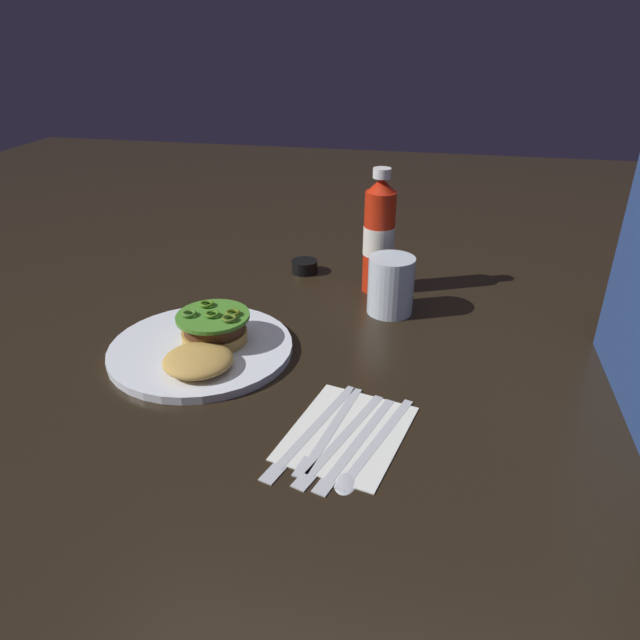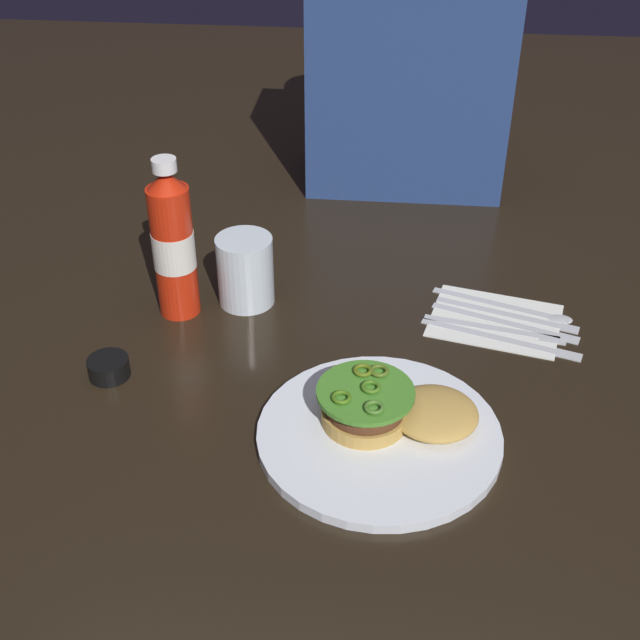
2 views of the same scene
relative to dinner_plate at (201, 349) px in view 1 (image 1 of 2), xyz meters
The scene contains 12 objects.
ground_plane 0.19m from the dinner_plate, 123.14° to the left, with size 3.00×3.00×0.00m, color black.
dinner_plate is the anchor object (origin of this frame).
burger_sandwich 0.03m from the dinner_plate, 57.84° to the left, with size 0.19×0.11×0.05m.
ketchup_bottle 0.39m from the dinner_plate, 140.59° to the left, with size 0.06×0.06×0.23m.
water_glass 0.34m from the dinner_plate, 126.45° to the left, with size 0.08×0.08×0.10m, color silver.
condiment_cup 0.36m from the dinner_plate, 166.22° to the left, with size 0.05×0.05×0.03m, color black.
napkin 0.30m from the dinner_plate, 59.26° to the left, with size 0.18×0.14×0.00m, color white.
steak_knife 0.27m from the dinner_plate, 50.92° to the left, with size 0.21×0.08×0.00m.
fork_utensil 0.29m from the dinner_plate, 54.39° to the left, with size 0.19×0.06×0.00m.
butter_knife 0.30m from the dinner_plate, 54.40° to the left, with size 0.20×0.08×0.00m.
table_knife 0.32m from the dinner_plate, 55.90° to the left, with size 0.20×0.07×0.00m.
spoon_utensil 0.34m from the dinner_plate, 56.36° to the left, with size 0.20×0.08×0.00m.
Camera 1 is at (0.84, 0.19, 0.47)m, focal length 33.02 mm.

